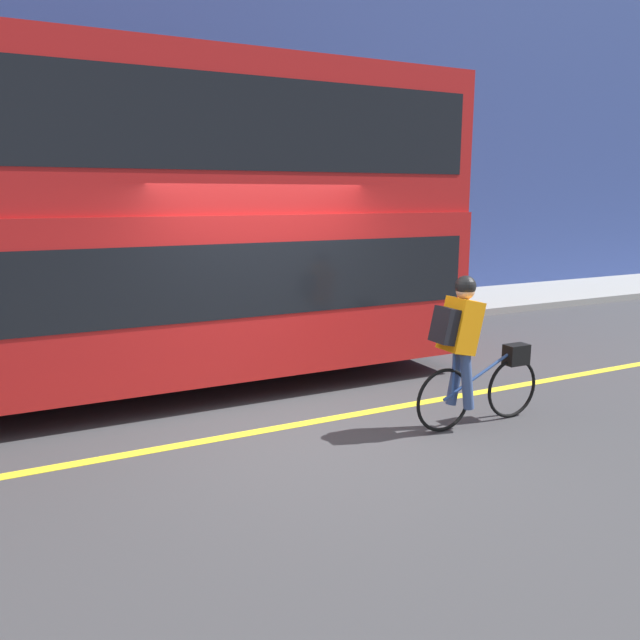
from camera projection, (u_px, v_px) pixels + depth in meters
name	position (u px, v px, depth m)	size (l,w,h in m)	color
ground_plane	(305.00, 434.00, 6.32)	(80.00, 80.00, 0.00)	#38383A
road_center_line	(294.00, 425.00, 6.56)	(50.00, 0.14, 0.01)	yellow
sidewalk_curb	(176.00, 328.00, 11.04)	(60.00, 2.52, 0.13)	gray
building_facade	(148.00, 100.00, 11.49)	(60.00, 0.30, 8.20)	#33478C
bus	(84.00, 214.00, 7.20)	(9.20, 2.61, 3.92)	black
cyclist_on_bike	(468.00, 347.00, 6.36)	(1.58, 0.32, 1.60)	black
trash_bin	(235.00, 298.00, 11.30)	(0.45, 0.45, 0.84)	#515156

